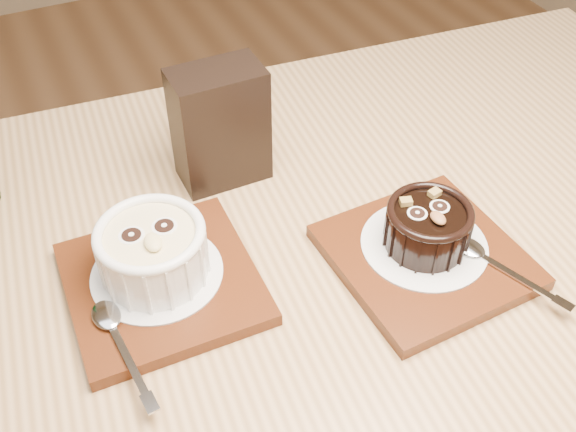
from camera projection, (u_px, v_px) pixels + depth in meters
name	position (u px, v px, depth m)	size (l,w,h in m)	color
table	(323.00, 331.00, 0.74)	(1.26, 0.89, 0.75)	olive
tray_left	(163.00, 283.00, 0.66)	(0.18, 0.18, 0.01)	#52230D
doily_left	(157.00, 273.00, 0.66)	(0.13, 0.13, 0.00)	silver
ramekin_white	(152.00, 250.00, 0.64)	(0.11, 0.11, 0.06)	white
spoon_left	(120.00, 342.00, 0.60)	(0.03, 0.13, 0.01)	silver
tray_right	(425.00, 257.00, 0.69)	(0.18, 0.18, 0.01)	#52230D
doily_right	(424.00, 244.00, 0.69)	(0.13, 0.13, 0.00)	silver
ramekin_dark	(428.00, 225.00, 0.67)	(0.09, 0.09, 0.05)	black
spoon_right	(498.00, 264.00, 0.67)	(0.03, 0.13, 0.01)	silver
condiment_stand	(220.00, 126.00, 0.75)	(0.10, 0.06, 0.14)	black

